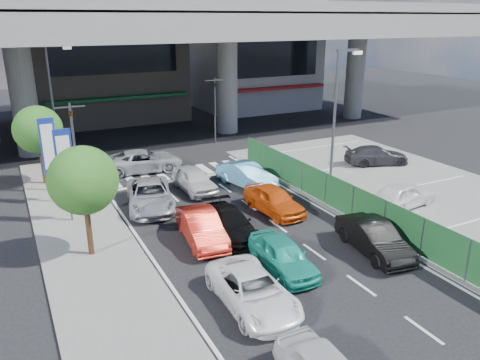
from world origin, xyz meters
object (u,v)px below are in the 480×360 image
street_lamp_left (54,96)px  wagon_silver_front_left (150,195)px  signboard_far (49,149)px  sedan_white_mid_left (253,290)px  sedan_white_front_mid (194,180)px  tree_near (83,181)px  taxi_orange_right (274,200)px  traffic_light_right (215,94)px  street_lamp_right (337,109)px  kei_truck_front_right (246,175)px  signboard_near (65,163)px  parked_sedan_dgrey (376,155)px  traffic_light_left (72,126)px  taxi_orange_left (201,227)px  sedan_black_mid (230,223)px  tree_far (38,130)px  traffic_cone (353,190)px  taxi_teal_mid (283,255)px  hatch_black_mid_right (374,238)px  crossing_wagon_silver (143,161)px  parked_sedan_white (402,195)px

street_lamp_left → wagon_silver_front_left: 11.16m
signboard_far → sedan_white_mid_left: signboard_far is taller
sedan_white_front_mid → tree_near: bearing=-143.0°
taxi_orange_right → traffic_light_right: bearing=74.4°
street_lamp_right → kei_truck_front_right: street_lamp_right is taller
street_lamp_right → signboard_near: street_lamp_right is taller
parked_sedan_dgrey → kei_truck_front_right: bearing=107.6°
traffic_light_left → tree_near: size_ratio=1.08×
traffic_light_right → taxi_orange_right: traffic_light_right is taller
taxi_orange_left → sedan_black_mid: 1.43m
street_lamp_left → tree_far: street_lamp_left is taller
signboard_far → tree_far: size_ratio=0.98×
taxi_orange_right → kei_truck_front_right: (0.61, 4.19, 0.00)m
signboard_near → wagon_silver_front_left: signboard_near is taller
taxi_orange_right → sedan_white_front_mid: bearing=113.9°
street_lamp_left → kei_truck_front_right: street_lamp_left is taller
traffic_cone → street_lamp_left: bearing=135.3°
traffic_light_right → traffic_cone: 15.13m
traffic_cone → sedan_white_front_mid: bearing=146.5°
traffic_light_left → taxi_orange_right: bearing=-41.1°
taxi_teal_mid → kei_truck_front_right: 10.01m
signboard_near → signboard_far: bearing=97.6°
taxi_orange_left → traffic_cone: bearing=13.9°
taxi_teal_mid → sedan_white_mid_left: bearing=-141.3°
hatch_black_mid_right → kei_truck_front_right: same height
taxi_teal_mid → sedan_black_mid: bearing=99.7°
signboard_near → sedan_black_mid: bearing=-37.4°
kei_truck_front_right → crossing_wagon_silver: bearing=115.8°
street_lamp_right → sedan_black_mid: (-8.06, -2.83, -4.16)m
tree_far → traffic_cone: tree_far is taller
hatch_black_mid_right → taxi_orange_right: 5.95m
street_lamp_left → traffic_cone: size_ratio=12.08×
street_lamp_right → street_lamp_left: same height
tree_near → wagon_silver_front_left: tree_near is taller
taxi_orange_right → traffic_cone: bearing=-5.0°
wagon_silver_front_left → signboard_far: bearing=158.7°
street_lamp_left → signboard_far: size_ratio=1.70×
taxi_orange_right → crossing_wagon_silver: crossing_wagon_silver is taller
kei_truck_front_right → parked_sedan_white: (5.71, -6.78, 0.06)m
sedan_black_mid → crossing_wagon_silver: crossing_wagon_silver is taller
parked_sedan_dgrey → tree_far: bearing=92.9°
tree_far → signboard_near: bearing=-84.7°
kei_truck_front_right → parked_sedan_white: size_ratio=1.04×
tree_near → kei_truck_front_right: (9.92, 4.77, -2.70)m
kei_truck_front_right → hatch_black_mid_right: bearing=-99.0°
traffic_light_left → sedan_white_mid_left: size_ratio=1.16×
taxi_orange_left → crossing_wagon_silver: bearing=93.8°
crossing_wagon_silver → signboard_near: bearing=146.3°
taxi_teal_mid → wagon_silver_front_left: bearing=110.5°
hatch_black_mid_right → street_lamp_right: bearing=73.6°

